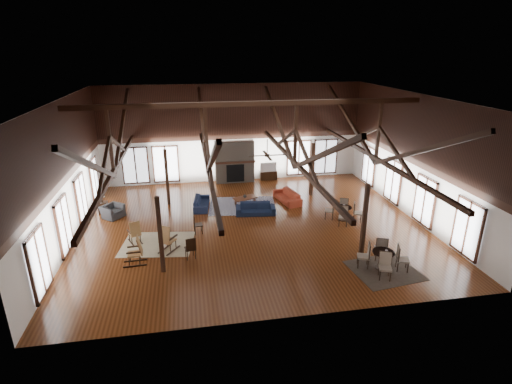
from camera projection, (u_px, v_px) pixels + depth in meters
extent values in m
plane|color=#602E14|center=(252.00, 225.00, 19.10)|extent=(16.00, 16.00, 0.00)
cube|color=black|center=(252.00, 98.00, 17.03)|extent=(16.00, 14.00, 0.02)
cube|color=white|center=(233.00, 134.00, 24.54)|extent=(16.00, 0.02, 6.00)
cube|color=white|center=(291.00, 232.00, 11.59)|extent=(16.00, 0.02, 6.00)
cube|color=white|center=(64.00, 174.00, 16.78)|extent=(0.02, 14.00, 6.00)
cube|color=white|center=(414.00, 157.00, 19.36)|extent=(0.02, 14.00, 6.00)
cube|color=black|center=(252.00, 104.00, 17.12)|extent=(15.60, 0.18, 0.22)
cube|color=black|center=(114.00, 171.00, 17.08)|extent=(0.16, 13.70, 0.18)
cube|color=black|center=(110.00, 140.00, 16.62)|extent=(0.14, 0.14, 2.70)
cube|color=black|center=(122.00, 127.00, 19.90)|extent=(0.15, 7.07, 3.12)
cube|color=black|center=(93.00, 166.00, 13.42)|extent=(0.15, 7.07, 3.12)
cube|color=black|center=(207.00, 166.00, 17.73)|extent=(0.16, 13.70, 0.18)
cube|color=black|center=(206.00, 136.00, 17.26)|extent=(0.14, 0.14, 2.70)
cube|color=black|center=(202.00, 125.00, 20.54)|extent=(0.15, 7.07, 3.12)
cube|color=black|center=(212.00, 161.00, 14.07)|extent=(0.15, 7.07, 3.12)
cube|color=black|center=(295.00, 162.00, 18.37)|extent=(0.16, 13.70, 0.18)
cube|color=black|center=(296.00, 133.00, 17.91)|extent=(0.14, 0.14, 2.70)
cube|color=black|center=(278.00, 122.00, 21.19)|extent=(0.15, 7.07, 3.12)
cube|color=black|center=(320.00, 156.00, 14.72)|extent=(0.15, 7.07, 3.12)
cube|color=black|center=(376.00, 158.00, 19.02)|extent=(0.16, 13.70, 0.18)
cube|color=black|center=(379.00, 130.00, 18.55)|extent=(0.14, 0.14, 2.70)
cube|color=black|center=(349.00, 120.00, 21.83)|extent=(0.15, 7.07, 3.12)
cube|color=black|center=(420.00, 151.00, 15.36)|extent=(0.15, 7.07, 3.12)
cube|color=black|center=(160.00, 235.00, 14.69)|extent=(0.16, 0.16, 3.05)
cube|color=black|center=(364.00, 220.00, 15.99)|extent=(0.16, 0.16, 3.05)
cube|color=black|center=(167.00, 177.00, 21.17)|extent=(0.16, 0.16, 3.05)
cube|color=black|center=(312.00, 170.00, 22.46)|extent=(0.16, 0.16, 3.05)
cube|color=#6C6152|center=(235.00, 162.00, 24.83)|extent=(2.40, 0.62, 2.60)
cube|color=black|center=(235.00, 173.00, 24.76)|extent=(1.10, 0.06, 1.10)
cube|color=black|center=(235.00, 162.00, 24.56)|extent=(2.50, 0.20, 0.12)
cylinder|color=black|center=(267.00, 147.00, 16.86)|extent=(0.04, 0.04, 0.70)
cylinder|color=black|center=(267.00, 155.00, 16.98)|extent=(0.20, 0.20, 0.10)
cube|color=black|center=(277.00, 155.00, 17.06)|extent=(0.70, 0.12, 0.02)
cube|color=black|center=(265.00, 153.00, 17.40)|extent=(0.12, 0.70, 0.02)
cube|color=black|center=(257.00, 156.00, 16.91)|extent=(0.70, 0.12, 0.02)
cube|color=black|center=(269.00, 158.00, 16.57)|extent=(0.12, 0.70, 0.02)
imported|color=#121B32|center=(255.00, 209.00, 20.30)|extent=(2.07, 1.00, 0.58)
imported|color=#121A33|center=(202.00, 203.00, 21.13)|extent=(1.97, 0.96, 0.55)
imported|color=#9C331E|center=(287.00, 196.00, 21.94)|extent=(2.20, 1.24, 0.61)
cube|color=brown|center=(245.00, 198.00, 21.33)|extent=(1.37, 1.03, 0.06)
cube|color=brown|center=(236.00, 204.00, 21.14)|extent=(0.06, 0.06, 0.41)
cube|color=brown|center=(235.00, 201.00, 21.52)|extent=(0.06, 0.06, 0.41)
cube|color=brown|center=(255.00, 203.00, 21.31)|extent=(0.06, 0.06, 0.41)
cube|color=brown|center=(254.00, 200.00, 21.68)|extent=(0.06, 0.06, 0.41)
imported|color=#B2B2B2|center=(245.00, 196.00, 21.26)|extent=(0.25, 0.25, 0.20)
imported|color=#29292B|center=(113.00, 211.00, 19.91)|extent=(1.29, 1.30, 0.64)
cube|color=black|center=(103.00, 207.00, 20.47)|extent=(0.44, 0.44, 0.58)
cylinder|color=black|center=(102.00, 199.00, 20.31)|extent=(0.08, 0.08, 0.35)
cone|color=beige|center=(101.00, 195.00, 20.23)|extent=(0.31, 0.31, 0.25)
cube|color=olive|center=(134.00, 234.00, 17.35)|extent=(0.58, 0.57, 0.05)
cube|color=olive|center=(135.00, 229.00, 17.09)|extent=(0.48, 0.34, 0.65)
cube|color=black|center=(131.00, 243.00, 17.38)|extent=(0.36, 0.74, 0.05)
cube|color=black|center=(140.00, 240.00, 17.58)|extent=(0.36, 0.74, 0.05)
cube|color=olive|center=(168.00, 240.00, 16.64)|extent=(0.71, 0.71, 0.05)
cube|color=olive|center=(164.00, 235.00, 16.31)|extent=(0.54, 0.46, 0.75)
cube|color=black|center=(165.00, 249.00, 16.87)|extent=(0.56, 0.80, 0.05)
cube|color=black|center=(173.00, 251.00, 16.70)|extent=(0.56, 0.80, 0.05)
cube|color=olive|center=(134.00, 254.00, 15.59)|extent=(0.51, 0.53, 0.05)
cube|color=olive|center=(139.00, 245.00, 15.52)|extent=(0.22, 0.52, 0.73)
cube|color=black|center=(135.00, 266.00, 15.54)|extent=(0.90, 0.10, 0.05)
cube|color=black|center=(136.00, 261.00, 15.93)|extent=(0.90, 0.10, 0.05)
cube|color=black|center=(198.00, 225.00, 18.19)|extent=(0.43, 0.43, 0.05)
cube|color=black|center=(194.00, 220.00, 18.05)|extent=(0.08, 0.39, 0.51)
cylinder|color=black|center=(198.00, 229.00, 18.26)|extent=(0.03, 0.03, 0.41)
cube|color=black|center=(190.00, 248.00, 16.02)|extent=(0.48, 0.48, 0.05)
cube|color=black|center=(191.00, 245.00, 15.77)|extent=(0.40, 0.12, 0.53)
cylinder|color=black|center=(190.00, 253.00, 16.10)|extent=(0.03, 0.03, 0.43)
cylinder|color=black|center=(384.00, 252.00, 15.17)|extent=(0.84, 0.84, 0.04)
cylinder|color=black|center=(383.00, 260.00, 15.29)|extent=(0.10, 0.10, 0.69)
cylinder|color=black|center=(382.00, 268.00, 15.41)|extent=(0.50, 0.50, 0.04)
cylinder|color=black|center=(344.00, 207.00, 19.50)|extent=(0.78, 0.78, 0.04)
cylinder|color=black|center=(343.00, 213.00, 19.61)|extent=(0.10, 0.10, 0.64)
cylinder|color=black|center=(343.00, 219.00, 19.72)|extent=(0.47, 0.47, 0.04)
imported|color=#B2B2B2|center=(386.00, 251.00, 15.12)|extent=(0.15, 0.15, 0.09)
imported|color=#B2B2B2|center=(344.00, 205.00, 19.54)|extent=(0.14, 0.14, 0.10)
cube|color=black|center=(268.00, 175.00, 25.60)|extent=(1.08, 0.41, 0.54)
imported|color=#B2B2B2|center=(268.00, 167.00, 25.40)|extent=(1.06, 0.22, 0.60)
cube|color=tan|center=(158.00, 244.00, 17.30)|extent=(3.29, 2.74, 0.01)
cube|color=#171A43|center=(242.00, 206.00, 21.45)|extent=(3.79, 3.03, 0.01)
cube|color=black|center=(384.00, 270.00, 15.27)|extent=(2.68, 2.49, 0.01)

